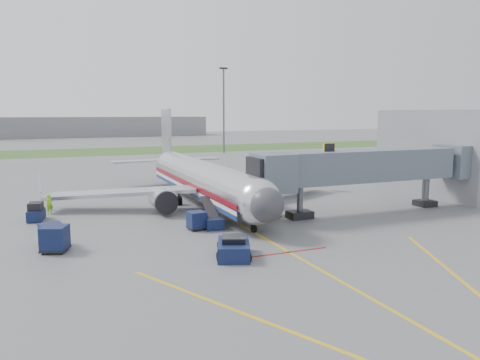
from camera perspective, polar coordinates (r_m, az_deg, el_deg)
name	(u,v)px	position (r m, az deg, el deg)	size (l,w,h in m)	color
ground	(264,238)	(36.67, 3.00, -7.10)	(400.00, 400.00, 0.00)	#565659
grass_strip	(111,151)	(123.20, -15.47, 3.40)	(300.00, 25.00, 0.01)	#2D4C1E
apron_markings	(315,267)	(30.46, 9.14, -10.40)	(21.52, 50.00, 0.01)	gold
airliner	(203,179)	(50.05, -4.55, 0.10)	(32.10, 35.67, 10.25)	silver
jet_bridge	(362,167)	(46.72, 14.69, 1.54)	(25.30, 4.00, 6.90)	slate
terminal	(454,152)	(61.91, 24.60, 3.13)	(10.00, 16.00, 10.00)	slate
light_mast_right	(224,108)	(114.24, -2.00, 8.75)	(2.00, 0.44, 20.40)	#595B60
distant_terminal	(58,127)	(202.01, -21.27, 6.03)	(120.00, 14.00, 8.00)	slate
pushback_tug	(234,248)	(31.87, -0.79, -8.33)	(3.22, 3.99, 1.44)	black
baggage_tug	(36,213)	(46.21, -23.61, -3.65)	(1.65, 2.55, 1.65)	black
baggage_cart_a	(52,235)	(36.86, -21.99, -6.24)	(1.92, 1.92, 1.69)	black
baggage_cart_b	(55,239)	(35.40, -21.64, -6.68)	(2.20, 2.20, 1.83)	black
baggage_cart_c	(197,220)	(39.30, -5.30, -4.92)	(1.54, 1.54, 1.52)	black
belt_loader	(211,220)	(40.50, -3.54, -4.84)	(1.91, 4.60, 2.19)	black
ground_power_cart	(271,209)	(44.32, 3.78, -3.59)	(1.67, 1.18, 1.28)	yellow
ramp_worker	(50,204)	(48.51, -22.19, -2.73)	(0.72, 0.47, 1.98)	#8BE21A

